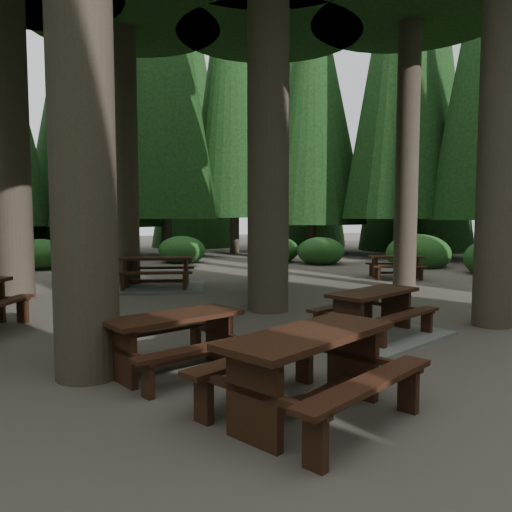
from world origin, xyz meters
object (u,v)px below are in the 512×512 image
object	(u,v)px
picnic_table_d	(395,263)
picnic_table_e	(309,361)
picnic_table_c	(157,277)
picnic_table_a	(373,321)
picnic_table_f	(175,334)

from	to	relation	value
picnic_table_d	picnic_table_e	size ratio (longest dim) A/B	0.80
picnic_table_c	picnic_table_e	world-z (taller)	picnic_table_c
picnic_table_c	picnic_table_d	size ratio (longest dim) A/B	1.51
picnic_table_a	picnic_table_c	bearing A→B (deg)	86.88
picnic_table_c	picnic_table_f	bearing A→B (deg)	-82.06
picnic_table_e	picnic_table_f	bearing A→B (deg)	90.80
picnic_table_c	picnic_table_e	distance (m)	9.17
picnic_table_d	picnic_table_f	bearing A→B (deg)	-119.34
picnic_table_a	picnic_table_d	world-z (taller)	picnic_table_a
picnic_table_e	picnic_table_d	bearing A→B (deg)	23.36
picnic_table_d	picnic_table_e	xyz separation A→B (m)	(-7.35, -8.84, 0.10)
picnic_table_e	picnic_table_f	size ratio (longest dim) A/B	1.18
picnic_table_a	picnic_table_c	world-z (taller)	picnic_table_c
picnic_table_a	picnic_table_c	size ratio (longest dim) A/B	0.93
picnic_table_c	picnic_table_d	distance (m)	7.38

